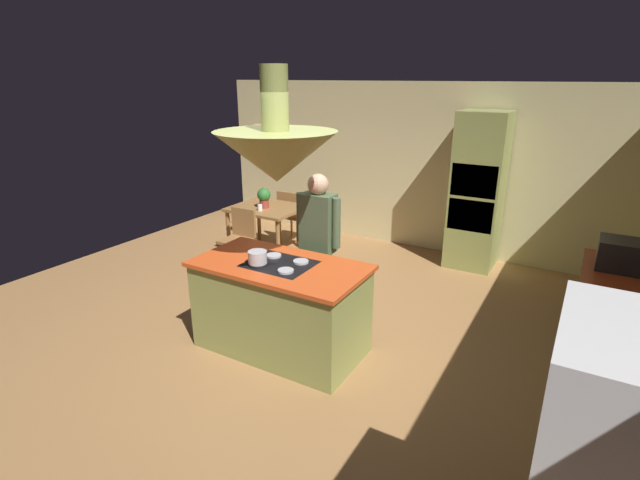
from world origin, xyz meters
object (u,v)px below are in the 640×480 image
(cup_on_table, at_px, (260,208))
(canister_flour, at_px, (629,316))
(person_at_island, at_px, (318,239))
(cooking_pot_on_cooktop, at_px, (257,257))
(canister_sugar, at_px, (628,309))
(chair_by_back_wall, at_px, (291,213))
(chair_facing_island, at_px, (240,235))
(kitchen_island, at_px, (281,307))
(oven_tower, at_px, (477,192))
(dining_table, at_px, (267,214))
(microwave_on_counter, at_px, (626,255))
(potted_plant_on_table, at_px, (264,197))

(cup_on_table, distance_m, canister_flour, 4.81)
(person_at_island, xyz_separation_m, cooking_pot_on_cooktop, (-0.17, -0.85, 0.04))
(canister_flour, distance_m, canister_sugar, 0.18)
(chair_by_back_wall, xyz_separation_m, cooking_pot_on_cooktop, (1.54, -2.89, 0.50))
(chair_facing_island, relative_size, cooking_pot_on_cooktop, 4.83)
(kitchen_island, xyz_separation_m, cup_on_table, (-1.66, 1.88, 0.34))
(person_at_island, relative_size, cup_on_table, 18.56)
(oven_tower, relative_size, chair_facing_island, 2.52)
(canister_sugar, bearing_deg, cooking_pot_on_cooktop, -169.97)
(dining_table, relative_size, person_at_island, 0.62)
(dining_table, bearing_deg, microwave_on_counter, -7.58)
(dining_table, xyz_separation_m, person_at_island, (1.71, -1.38, 0.30))
(potted_plant_on_table, bearing_deg, oven_tower, 23.27)
(dining_table, distance_m, chair_facing_island, 0.68)
(kitchen_island, bearing_deg, cup_on_table, 131.49)
(chair_by_back_wall, bearing_deg, cooking_pot_on_cooktop, 118.06)
(oven_tower, relative_size, person_at_island, 1.31)
(dining_table, xyz_separation_m, chair_by_back_wall, (0.00, 0.66, -0.15))
(chair_by_back_wall, xyz_separation_m, canister_sugar, (4.54, -2.36, 0.50))
(cooking_pot_on_cooktop, bearing_deg, chair_facing_island, 134.42)
(potted_plant_on_table, height_order, microwave_on_counter, microwave_on_counter)
(microwave_on_counter, bearing_deg, canister_sugar, -90.00)
(dining_table, height_order, canister_flour, canister_flour)
(dining_table, distance_m, potted_plant_on_table, 0.28)
(potted_plant_on_table, height_order, cup_on_table, potted_plant_on_table)
(cup_on_table, distance_m, canister_sugar, 4.75)
(oven_tower, bearing_deg, kitchen_island, -108.73)
(canister_flour, bearing_deg, cup_on_table, 159.76)
(chair_by_back_wall, distance_m, microwave_on_counter, 4.75)
(dining_table, bearing_deg, chair_by_back_wall, 90.00)
(canister_sugar, xyz_separation_m, cooking_pot_on_cooktop, (-3.00, -0.53, -0.01))
(potted_plant_on_table, height_order, canister_flour, canister_flour)
(kitchen_island, xyz_separation_m, chair_facing_island, (-1.70, 1.44, 0.04))
(dining_table, height_order, cooking_pot_on_cooktop, cooking_pot_on_cooktop)
(kitchen_island, height_order, potted_plant_on_table, potted_plant_on_table)
(oven_tower, relative_size, canister_sugar, 12.77)
(person_at_island, bearing_deg, cup_on_table, 145.19)
(person_at_island, distance_m, microwave_on_counter, 2.94)
(chair_facing_island, bearing_deg, potted_plant_on_table, 90.07)
(person_at_island, xyz_separation_m, cup_on_table, (-1.67, 1.16, -0.15))
(microwave_on_counter, bearing_deg, cooking_pot_on_cooktop, -151.55)
(person_at_island, height_order, cooking_pot_on_cooktop, person_at_island)
(cooking_pot_on_cooktop, bearing_deg, potted_plant_on_table, 125.39)
(oven_tower, xyz_separation_m, dining_table, (-2.80, -1.14, -0.44))
(kitchen_island, bearing_deg, chair_by_back_wall, 121.64)
(canister_flour, relative_size, cooking_pot_on_cooktop, 1.20)
(dining_table, bearing_deg, kitchen_island, -51.01)
(person_at_island, height_order, chair_by_back_wall, person_at_island)
(kitchen_island, xyz_separation_m, person_at_island, (0.01, 0.72, 0.49))
(chair_facing_island, xyz_separation_m, chair_by_back_wall, (0.00, 1.32, 0.00))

